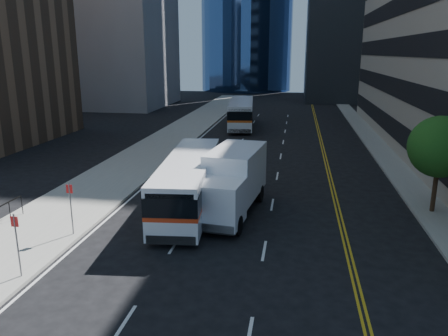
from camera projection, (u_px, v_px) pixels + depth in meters
name	position (u px, v px, depth m)	size (l,w,h in m)	color
ground	(248.00, 272.00, 17.15)	(160.00, 160.00, 0.00)	black
sidewalk_west	(170.00, 140.00, 42.63)	(5.00, 90.00, 0.15)	gray
sidewalk_east	(377.00, 147.00, 39.53)	(2.00, 90.00, 0.15)	gray
street_tree	(440.00, 147.00, 22.41)	(3.20, 3.20, 5.10)	#332114
bus_front	(189.00, 181.00, 23.82)	(3.42, 11.19, 2.84)	silver
bus_rear	(241.00, 113.00, 49.92)	(3.69, 11.91, 3.02)	silver
box_truck	(231.00, 181.00, 22.97)	(3.24, 7.23, 3.34)	white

